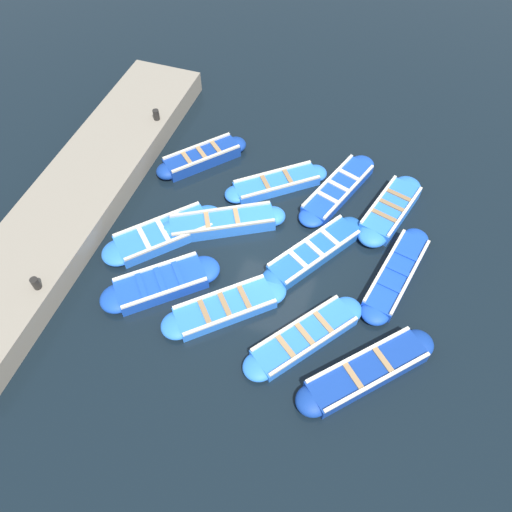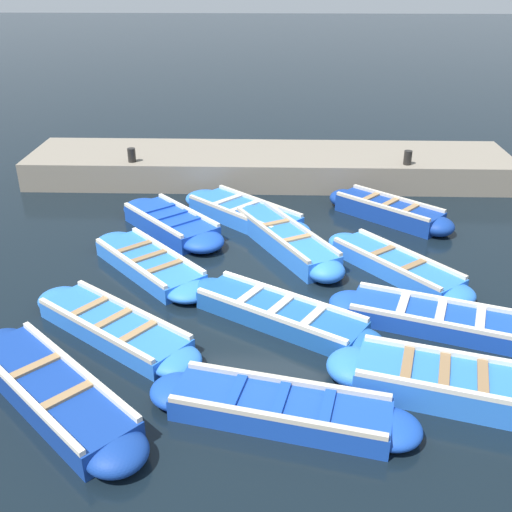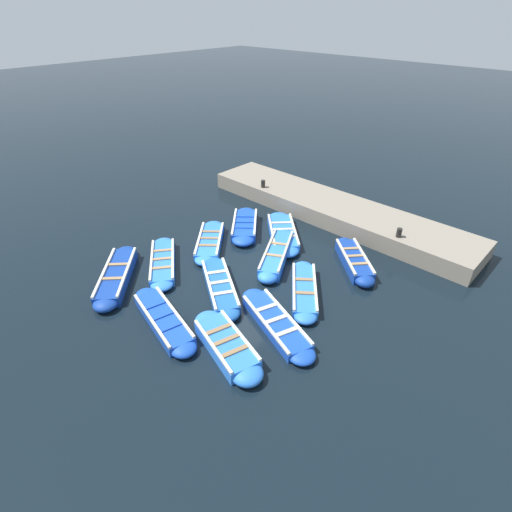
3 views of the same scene
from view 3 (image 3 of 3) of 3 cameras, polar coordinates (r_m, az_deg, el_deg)
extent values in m
plane|color=black|center=(14.41, -2.45, -2.38)|extent=(120.00, 120.00, 0.00)
cube|color=#1947B7|center=(12.10, 2.86, -9.58)|extent=(1.74, 2.95, 0.29)
ellipsoid|color=#1947B7|center=(13.04, -0.23, -5.87)|extent=(1.00, 1.02, 0.29)
ellipsoid|color=#1947B7|center=(11.26, 6.54, -13.84)|extent=(1.00, 1.02, 0.29)
cube|color=silver|center=(11.84, 1.25, -9.52)|extent=(1.00, 2.64, 0.07)
cube|color=silver|center=(12.14, 4.47, -8.38)|extent=(1.00, 2.64, 0.07)
cube|color=beige|center=(12.39, 1.49, -7.37)|extent=(0.75, 0.38, 0.04)
cube|color=beige|center=(11.99, 2.88, -9.00)|extent=(0.75, 0.38, 0.04)
cube|color=beige|center=(11.62, 4.38, -10.74)|extent=(0.75, 0.38, 0.04)
cube|color=#1E59AD|center=(13.54, -5.18, -4.33)|extent=(2.19, 2.83, 0.30)
ellipsoid|color=#1E59AD|center=(14.68, -6.18, -1.09)|extent=(1.04, 1.05, 0.30)
ellipsoid|color=#1E59AD|center=(12.44, -3.99, -8.15)|extent=(1.04, 1.05, 0.30)
cube|color=silver|center=(13.39, -6.76, -3.92)|extent=(1.54, 2.40, 0.07)
cube|color=silver|center=(13.47, -3.69, -3.47)|extent=(1.54, 2.40, 0.07)
cube|color=beige|center=(13.92, -5.67, -2.31)|extent=(0.68, 0.50, 0.04)
cube|color=beige|center=(13.43, -5.22, -3.74)|extent=(0.68, 0.50, 0.04)
cube|color=beige|center=(12.96, -4.74, -5.28)|extent=(0.68, 0.50, 0.04)
cube|color=blue|center=(15.08, 2.95, 0.26)|extent=(3.00, 2.14, 0.39)
ellipsoid|color=blue|center=(16.35, 4.01, 3.01)|extent=(0.98, 0.97, 0.39)
ellipsoid|color=blue|center=(13.85, 1.71, -2.99)|extent=(0.98, 0.97, 0.39)
cube|color=#B2AD9E|center=(15.01, 1.69, 1.17)|extent=(2.61, 1.51, 0.07)
cube|color=#B2AD9E|center=(14.90, 4.27, 0.83)|extent=(2.61, 1.51, 0.07)
cube|color=#9E7A51|center=(15.32, 3.29, 1.77)|extent=(0.45, 0.66, 0.04)
cube|color=#9E7A51|center=(14.61, 2.64, 0.10)|extent=(0.45, 0.66, 0.04)
cube|color=navy|center=(15.11, 13.81, -0.67)|extent=(2.18, 2.33, 0.39)
ellipsoid|color=navy|center=(16.09, 12.54, 1.71)|extent=(1.00, 1.00, 0.39)
ellipsoid|color=navy|center=(14.18, 15.26, -3.37)|extent=(1.00, 1.00, 0.39)
cube|color=beige|center=(14.89, 12.69, 0.00)|extent=(1.64, 1.85, 0.07)
cube|color=beige|center=(15.10, 15.15, 0.13)|extent=(1.64, 1.85, 0.07)
cube|color=#9E7A51|center=(15.41, 13.35, 1.06)|extent=(0.60, 0.55, 0.04)
cube|color=#9E7A51|center=(15.00, 13.92, 0.02)|extent=(0.60, 0.55, 0.04)
cube|color=#9E7A51|center=(14.59, 14.52, -1.07)|extent=(0.60, 0.55, 0.04)
cube|color=blue|center=(16.04, -6.62, 2.03)|extent=(2.51, 2.38, 0.29)
ellipsoid|color=blue|center=(17.14, -6.10, 4.22)|extent=(1.19, 1.18, 0.29)
ellipsoid|color=blue|center=(14.96, -7.21, -0.48)|extent=(1.19, 1.18, 0.29)
cube|color=silver|center=(16.01, -8.11, 2.60)|extent=(1.93, 1.74, 0.07)
cube|color=silver|center=(15.90, -5.20, 2.58)|extent=(1.93, 1.74, 0.07)
cube|color=olive|center=(16.42, -6.43, 3.50)|extent=(0.63, 0.68, 0.04)
cube|color=olive|center=(15.96, -6.66, 2.55)|extent=(0.63, 0.68, 0.04)
cube|color=olive|center=(15.49, -6.90, 1.53)|extent=(0.63, 0.68, 0.04)
cube|color=#1947B7|center=(12.50, -13.07, -8.86)|extent=(1.42, 2.92, 0.31)
ellipsoid|color=#1947B7|center=(13.56, -15.36, -5.48)|extent=(0.90, 0.92, 0.31)
ellipsoid|color=#1947B7|center=(11.52, -10.32, -12.82)|extent=(0.90, 0.92, 0.31)
cube|color=beige|center=(12.30, -14.76, -8.78)|extent=(0.69, 2.70, 0.07)
cube|color=beige|center=(12.47, -11.63, -7.64)|extent=(0.69, 2.70, 0.07)
cube|color=#1947B7|center=(12.83, -14.20, -6.77)|extent=(0.73, 0.30, 0.04)
cube|color=#1947B7|center=(12.39, -13.17, -8.26)|extent=(0.73, 0.30, 0.04)
cube|color=#1947B7|center=(11.96, -12.06, -9.86)|extent=(0.73, 0.30, 0.04)
cube|color=#1947B7|center=(17.03, -1.63, 4.33)|extent=(2.41, 2.29, 0.36)
ellipsoid|color=#1947B7|center=(18.07, -1.42, 6.11)|extent=(1.29, 1.29, 0.36)
ellipsoid|color=#1947B7|center=(16.01, -1.86, 2.33)|extent=(1.29, 1.29, 0.36)
cube|color=silver|center=(16.96, -3.16, 4.99)|extent=(1.78, 1.58, 0.07)
cube|color=silver|center=(16.91, -0.11, 4.96)|extent=(1.78, 1.58, 0.07)
cube|color=#1947B7|center=(17.38, -1.54, 5.70)|extent=(0.67, 0.74, 0.04)
cube|color=#1947B7|center=(16.94, -1.64, 4.93)|extent=(0.67, 0.74, 0.04)
cube|color=#1947B7|center=(16.50, -1.73, 4.12)|extent=(0.67, 0.74, 0.04)
cube|color=blue|center=(16.54, 3.83, 3.28)|extent=(2.59, 2.67, 0.33)
ellipsoid|color=blue|center=(17.72, 3.30, 5.42)|extent=(1.34, 1.35, 0.33)
ellipsoid|color=blue|center=(15.39, 4.44, 0.81)|extent=(1.34, 1.35, 0.33)
cube|color=beige|center=(16.39, 2.23, 3.84)|extent=(1.86, 1.99, 0.07)
cube|color=beige|center=(16.51, 5.47, 3.93)|extent=(1.86, 1.99, 0.07)
cube|color=beige|center=(16.95, 3.62, 4.77)|extent=(0.75, 0.71, 0.04)
cube|color=beige|center=(16.45, 3.85, 3.84)|extent=(0.75, 0.71, 0.04)
cube|color=beige|center=(15.96, 4.10, 2.84)|extent=(0.75, 0.71, 0.04)
cube|color=blue|center=(11.39, -4.23, -12.63)|extent=(1.53, 2.47, 0.39)
ellipsoid|color=blue|center=(12.15, -6.74, -9.25)|extent=(1.06, 1.08, 0.39)
ellipsoid|color=blue|center=(10.69, -1.29, -16.44)|extent=(1.06, 1.08, 0.39)
cube|color=silver|center=(11.10, -6.27, -12.55)|extent=(0.70, 2.19, 0.07)
cube|color=silver|center=(11.36, -2.34, -11.06)|extent=(0.70, 2.19, 0.07)
cube|color=olive|center=(11.56, -5.40, -10.37)|extent=(0.82, 0.36, 0.04)
cube|color=olive|center=(11.23, -4.27, -11.86)|extent=(0.82, 0.36, 0.04)
cube|color=olive|center=(10.92, -3.07, -13.42)|extent=(0.82, 0.36, 0.04)
cube|color=navy|center=(14.74, -19.29, -2.71)|extent=(2.69, 2.78, 0.36)
ellipsoid|color=navy|center=(15.95, -18.10, 0.43)|extent=(1.12, 1.12, 0.36)
ellipsoid|color=navy|center=(13.58, -20.70, -6.39)|extent=(1.12, 1.12, 0.36)
cube|color=silver|center=(14.73, -20.88, -2.05)|extent=(2.09, 2.21, 0.07)
cube|color=silver|center=(14.51, -17.99, -1.98)|extent=(2.09, 2.21, 0.07)
cube|color=#9E7A51|center=(14.97, -19.07, -1.13)|extent=(0.64, 0.61, 0.04)
cube|color=#9E7A51|center=(14.29, -19.82, -3.04)|extent=(0.64, 0.61, 0.04)
cube|color=blue|center=(13.41, 6.90, -4.86)|extent=(2.53, 2.26, 0.30)
ellipsoid|color=blue|center=(14.48, 6.76, -1.69)|extent=(1.03, 1.02, 0.30)
ellipsoid|color=blue|center=(12.40, 7.06, -8.56)|extent=(1.03, 1.02, 0.30)
cube|color=beige|center=(13.28, 5.44, -4.18)|extent=(2.05, 1.68, 0.07)
cube|color=beige|center=(13.33, 8.45, -4.28)|extent=(2.05, 1.68, 0.07)
cube|color=olive|center=(13.61, 6.90, -3.34)|extent=(0.54, 0.62, 0.04)
cube|color=olive|center=(13.01, 6.99, -5.27)|extent=(0.54, 0.62, 0.04)
cube|color=blue|center=(15.08, -13.18, -0.90)|extent=(2.32, 2.71, 0.28)
ellipsoid|color=blue|center=(16.25, -13.08, 1.75)|extent=(1.10, 1.10, 0.28)
ellipsoid|color=blue|center=(13.95, -13.30, -3.99)|extent=(1.10, 1.10, 0.28)
cube|color=beige|center=(15.03, -14.70, -0.47)|extent=(1.68, 2.21, 0.07)
cube|color=beige|center=(14.96, -11.82, -0.20)|extent=(1.68, 2.21, 0.07)
cube|color=#9E7A51|center=(15.49, -13.21, 0.78)|extent=(0.68, 0.56, 0.04)
cube|color=#9E7A51|center=(15.00, -13.26, -0.39)|extent=(0.68, 0.56, 0.04)
cube|color=#9E7A51|center=(14.51, -13.31, -1.63)|extent=(0.68, 0.56, 0.04)
cube|color=gray|center=(18.33, 11.08, 6.51)|extent=(2.54, 12.67, 0.72)
cylinder|color=black|center=(15.98, 19.76, 3.15)|extent=(0.20, 0.20, 0.35)
cylinder|color=black|center=(19.33, 1.02, 10.28)|extent=(0.20, 0.20, 0.35)
camera|label=1|loc=(17.90, -35.09, 38.02)|focal=35.00mm
camera|label=2|loc=(8.97, -51.34, 0.84)|focal=42.00mm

